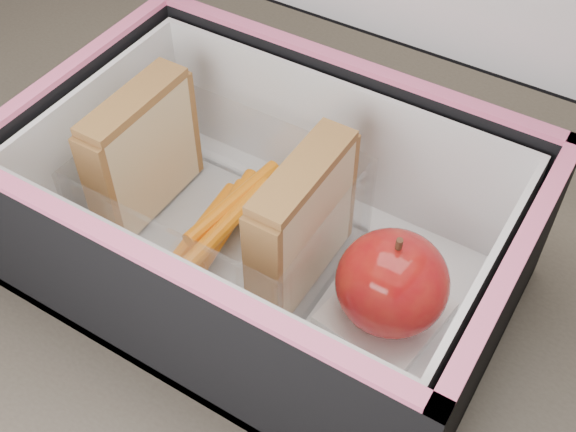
{
  "coord_description": "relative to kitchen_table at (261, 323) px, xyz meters",
  "views": [
    {
      "loc": [
        0.2,
        -0.29,
        1.18
      ],
      "look_at": [
        0.03,
        -0.0,
        0.81
      ],
      "focal_mm": 45.0,
      "sensor_mm": 36.0,
      "label": 1
    }
  ],
  "objects": [
    {
      "name": "plastic_tub",
      "position": [
        -0.03,
        -0.01,
        0.14
      ],
      "size": [
        0.18,
        0.13,
        0.08
      ],
      "primitive_type": null,
      "color": "white",
      "rests_on": "lunch_bag"
    },
    {
      "name": "carrot_sticks",
      "position": [
        -0.02,
        -0.01,
        0.13
      ],
      "size": [
        0.04,
        0.12,
        0.03
      ],
      "color": "orange",
      "rests_on": "plastic_tub"
    },
    {
      "name": "sandwich_right",
      "position": [
        0.04,
        -0.01,
        0.16
      ],
      "size": [
        0.03,
        0.1,
        0.11
      ],
      "color": "#DBC387",
      "rests_on": "plastic_tub"
    },
    {
      "name": "kitchen_table",
      "position": [
        0.0,
        0.0,
        0.0
      ],
      "size": [
        1.2,
        0.8,
        0.75
      ],
      "color": "brown",
      "rests_on": "ground"
    },
    {
      "name": "sandwich_left",
      "position": [
        -0.09,
        -0.01,
        0.16
      ],
      "size": [
        0.03,
        0.09,
        0.1
      ],
      "color": "#DBC387",
      "rests_on": "plastic_tub"
    },
    {
      "name": "lunch_bag",
      "position": [
        0.02,
        -0.01,
        0.16
      ],
      "size": [
        0.34,
        0.27,
        0.34
      ],
      "color": "black",
      "rests_on": "kitchen_table"
    },
    {
      "name": "paper_napkin",
      "position": [
        0.11,
        -0.01,
        0.11
      ],
      "size": [
        0.08,
        0.08,
        0.01
      ],
      "primitive_type": "cube",
      "rotation": [
        0.0,
        0.0,
        -0.14
      ],
      "color": "white",
      "rests_on": "lunch_bag"
    },
    {
      "name": "red_apple",
      "position": [
        0.11,
        -0.01,
        0.15
      ],
      "size": [
        0.1,
        0.1,
        0.08
      ],
      "rotation": [
        0.0,
        0.0,
        0.38
      ],
      "color": "maroon",
      "rests_on": "paper_napkin"
    }
  ]
}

